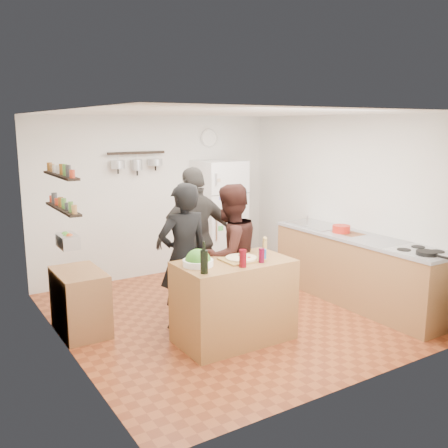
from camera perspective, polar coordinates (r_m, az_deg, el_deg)
room_shell at (r=6.42m, az=-1.37°, el=1.30°), size 4.20×4.20×4.20m
prep_island at (r=5.56m, az=1.14°, el=-8.78°), size 1.25×0.72×0.91m
pizza_board at (r=5.45m, az=1.98°, el=-4.08°), size 0.42×0.34×0.02m
pizza at (r=5.44m, az=1.98°, el=-3.89°), size 0.34×0.34×0.02m
salad_bowl at (r=5.25m, az=-2.99°, el=-4.44°), size 0.32×0.32×0.06m
wine_bottle at (r=4.96m, az=-2.28°, el=-4.35°), size 0.08×0.08×0.24m
wine_glass_near at (r=5.18m, az=2.16°, el=-3.95°), size 0.08×0.08×0.19m
wine_glass_far at (r=5.37m, az=4.31°, el=-3.60°), size 0.06×0.06×0.16m
pepper_mill at (r=5.69m, az=4.68°, el=-2.69°), size 0.05×0.05×0.16m
salt_canister at (r=5.48m, az=4.48°, el=-3.49°), size 0.07×0.07×0.12m
person_left at (r=5.80m, az=-4.62°, el=-3.74°), size 0.63×0.42×1.72m
person_center at (r=5.90m, az=0.66°, el=-3.60°), size 0.93×0.79×1.69m
person_back at (r=6.41m, az=-3.27°, el=-1.71°), size 1.09×0.46×1.85m
counter_run at (r=6.94m, az=14.96°, el=-5.10°), size 0.63×2.63×0.90m
stove_top at (r=6.25m, az=21.54°, el=-2.97°), size 0.60×0.62×0.02m
skillet at (r=6.07m, az=22.15°, el=-3.09°), size 0.23×0.23×0.04m
sink at (r=7.42m, az=10.36°, el=-0.15°), size 0.50×0.80×0.03m
cutting_board at (r=6.96m, az=14.00°, el=-1.11°), size 0.30×0.40×0.02m
red_bowl at (r=6.97m, az=13.26°, el=-0.55°), size 0.24×0.24×0.10m
fridge at (r=8.12m, az=-0.51°, el=0.90°), size 0.70×0.68×1.80m
wall_clock at (r=8.27m, az=-1.74°, el=9.81°), size 0.30×0.03×0.30m
spice_shelf_lower at (r=5.48m, az=-17.96°, el=1.66°), size 0.12×1.00×0.02m
spice_shelf_upper at (r=5.43m, az=-18.18°, el=5.30°), size 0.12×1.00×0.02m
produce_basket at (r=5.55m, az=-17.44°, el=-1.87°), size 0.18×0.35×0.14m
side_table at (r=6.03m, az=-16.11°, el=-8.53°), size 0.50×0.80×0.73m
pot_rack at (r=7.63m, az=-9.96°, el=8.02°), size 0.90×0.04×0.04m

